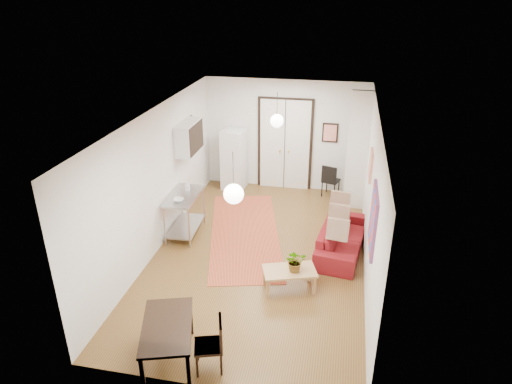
% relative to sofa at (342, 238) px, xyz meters
% --- Properties ---
extents(floor, '(7.00, 7.00, 0.00)m').
position_rel_sofa_xyz_m(floor, '(-1.64, -0.46, -0.30)').
color(floor, brown).
rests_on(floor, ground).
extents(ceiling, '(4.20, 7.00, 0.02)m').
position_rel_sofa_xyz_m(ceiling, '(-1.64, -0.46, 2.60)').
color(ceiling, white).
rests_on(ceiling, wall_back).
extents(wall_back, '(4.20, 0.02, 2.90)m').
position_rel_sofa_xyz_m(wall_back, '(-1.64, 3.04, 1.15)').
color(wall_back, silver).
rests_on(wall_back, floor).
extents(wall_front, '(4.20, 0.02, 2.90)m').
position_rel_sofa_xyz_m(wall_front, '(-1.64, -3.96, 1.15)').
color(wall_front, silver).
rests_on(wall_front, floor).
extents(wall_left, '(0.02, 7.00, 2.90)m').
position_rel_sofa_xyz_m(wall_left, '(-3.74, -0.46, 1.15)').
color(wall_left, silver).
rests_on(wall_left, floor).
extents(wall_right, '(0.02, 7.00, 2.90)m').
position_rel_sofa_xyz_m(wall_right, '(0.46, -0.46, 1.15)').
color(wall_right, silver).
rests_on(wall_right, floor).
extents(double_doors, '(1.44, 0.06, 2.50)m').
position_rel_sofa_xyz_m(double_doors, '(-1.64, 3.00, 0.90)').
color(double_doors, silver).
rests_on(double_doors, wall_back).
extents(stub_partition, '(0.50, 0.10, 2.90)m').
position_rel_sofa_xyz_m(stub_partition, '(0.21, 2.09, 1.15)').
color(stub_partition, silver).
rests_on(stub_partition, floor).
extents(wall_cabinet, '(0.35, 1.00, 0.70)m').
position_rel_sofa_xyz_m(wall_cabinet, '(-3.56, 1.04, 1.60)').
color(wall_cabinet, silver).
rests_on(wall_cabinet, wall_left).
extents(painting_popart, '(0.05, 1.00, 1.00)m').
position_rel_sofa_xyz_m(painting_popart, '(0.44, -1.71, 1.35)').
color(painting_popart, red).
rests_on(painting_popart, wall_right).
extents(painting_abstract, '(0.05, 0.50, 0.60)m').
position_rel_sofa_xyz_m(painting_abstract, '(0.44, 0.34, 1.50)').
color(painting_abstract, white).
rests_on(painting_abstract, wall_right).
extents(poster_back, '(0.40, 0.03, 0.50)m').
position_rel_sofa_xyz_m(poster_back, '(-0.49, 3.01, 1.30)').
color(poster_back, red).
rests_on(poster_back, wall_back).
extents(print_left, '(0.03, 0.44, 0.54)m').
position_rel_sofa_xyz_m(print_left, '(-3.71, 1.54, 1.65)').
color(print_left, '#9A6F40').
rests_on(print_left, wall_left).
extents(pendant_back, '(0.30, 0.30, 0.80)m').
position_rel_sofa_xyz_m(pendant_back, '(-1.64, 1.54, 1.95)').
color(pendant_back, white).
rests_on(pendant_back, ceiling).
extents(pendant_front, '(0.30, 0.30, 0.80)m').
position_rel_sofa_xyz_m(pendant_front, '(-1.64, -2.46, 1.95)').
color(pendant_front, white).
rests_on(pendant_front, ceiling).
extents(kilim_rug, '(2.36, 4.13, 0.01)m').
position_rel_sofa_xyz_m(kilim_rug, '(-2.12, 0.30, -0.29)').
color(kilim_rug, '#C14F30').
rests_on(kilim_rug, floor).
extents(sofa, '(2.13, 1.07, 0.59)m').
position_rel_sofa_xyz_m(sofa, '(0.00, 0.00, 0.00)').
color(sofa, maroon).
rests_on(sofa, floor).
extents(coffee_table, '(1.05, 0.79, 0.41)m').
position_rel_sofa_xyz_m(coffee_table, '(-0.88, -1.54, 0.06)').
color(coffee_table, tan).
rests_on(coffee_table, floor).
extents(potted_plant, '(0.41, 0.44, 0.40)m').
position_rel_sofa_xyz_m(potted_plant, '(-0.78, -1.54, 0.32)').
color(potted_plant, '#316D32').
rests_on(potted_plant, coffee_table).
extents(kitchen_counter, '(0.65, 1.24, 0.94)m').
position_rel_sofa_xyz_m(kitchen_counter, '(-3.39, 0.03, 0.31)').
color(kitchen_counter, '#A3A4A7').
rests_on(kitchen_counter, floor).
extents(bowl, '(0.23, 0.23, 0.05)m').
position_rel_sofa_xyz_m(bowl, '(-3.39, -0.27, 0.67)').
color(bowl, white).
rests_on(bowl, kitchen_counter).
extents(soap_bottle, '(0.09, 0.09, 0.19)m').
position_rel_sofa_xyz_m(soap_bottle, '(-3.39, 0.28, 0.74)').
color(soap_bottle, teal).
rests_on(soap_bottle, kitchen_counter).
extents(fridge, '(0.64, 0.64, 1.61)m').
position_rel_sofa_xyz_m(fridge, '(-2.95, 2.69, 0.51)').
color(fridge, white).
rests_on(fridge, floor).
extents(dining_table, '(1.02, 1.36, 0.67)m').
position_rel_sofa_xyz_m(dining_table, '(-2.36, -3.61, 0.30)').
color(dining_table, black).
rests_on(dining_table, floor).
extents(dining_chair_near, '(0.49, 0.61, 0.83)m').
position_rel_sofa_xyz_m(dining_chair_near, '(-1.76, -3.53, 0.18)').
color(dining_chair_near, '#341B10').
rests_on(dining_chair_near, floor).
extents(dining_chair_far, '(0.49, 0.61, 0.83)m').
position_rel_sofa_xyz_m(dining_chair_far, '(-1.76, -3.53, 0.18)').
color(dining_chair_far, '#341B10').
rests_on(dining_chair_far, floor).
extents(black_side_chair, '(0.50, 0.50, 0.86)m').
position_rel_sofa_xyz_m(black_side_chair, '(-0.37, 2.77, 0.21)').
color(black_side_chair, black).
rests_on(black_side_chair, floor).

